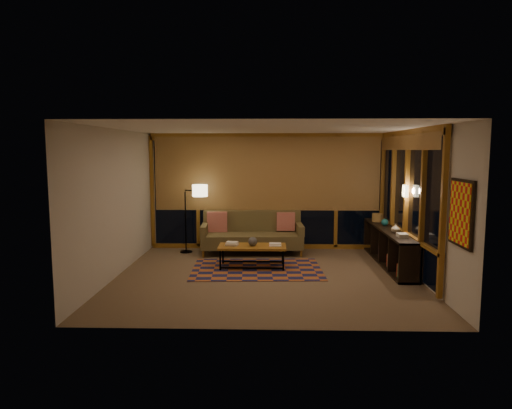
{
  "coord_description": "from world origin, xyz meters",
  "views": [
    {
      "loc": [
        0.05,
        -8.18,
        2.32
      ],
      "look_at": [
        -0.2,
        0.57,
        1.27
      ],
      "focal_mm": 32.0,
      "sensor_mm": 36.0,
      "label": 1
    }
  ],
  "objects_px": {
    "coffee_table": "(252,257)",
    "floor_lamp": "(186,218)",
    "bookshelf": "(389,246)",
    "sofa": "(252,233)"
  },
  "relations": [
    {
      "from": "coffee_table",
      "to": "bookshelf",
      "type": "distance_m",
      "value": 2.79
    },
    {
      "from": "bookshelf",
      "to": "coffee_table",
      "type": "bearing_deg",
      "value": -172.72
    },
    {
      "from": "sofa",
      "to": "coffee_table",
      "type": "distance_m",
      "value": 1.26
    },
    {
      "from": "sofa",
      "to": "floor_lamp",
      "type": "relative_size",
      "value": 1.43
    },
    {
      "from": "sofa",
      "to": "floor_lamp",
      "type": "distance_m",
      "value": 1.55
    },
    {
      "from": "coffee_table",
      "to": "bookshelf",
      "type": "relative_size",
      "value": 0.45
    },
    {
      "from": "sofa",
      "to": "floor_lamp",
      "type": "bearing_deg",
      "value": 174.15
    },
    {
      "from": "sofa",
      "to": "bookshelf",
      "type": "height_order",
      "value": "sofa"
    },
    {
      "from": "coffee_table",
      "to": "floor_lamp",
      "type": "xyz_separation_m",
      "value": [
        -1.56,
        1.32,
        0.56
      ]
    },
    {
      "from": "bookshelf",
      "to": "sofa",
      "type": "bearing_deg",
      "value": 162.64
    }
  ]
}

